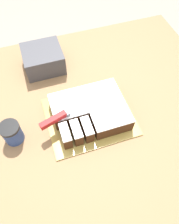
% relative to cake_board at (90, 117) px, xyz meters
% --- Properties ---
extents(ground_plane, '(8.00, 8.00, 0.00)m').
position_rel_cake_board_xyz_m(ground_plane, '(-0.06, 0.01, -0.92)').
color(ground_plane, '#9E9384').
extents(countertop, '(1.40, 1.10, 0.91)m').
position_rel_cake_board_xyz_m(countertop, '(-0.06, 0.01, -0.46)').
color(countertop, '#936D47').
rests_on(countertop, ground_plane).
extents(cake_board, '(0.36, 0.30, 0.01)m').
position_rel_cake_board_xyz_m(cake_board, '(0.00, 0.00, 0.00)').
color(cake_board, gold).
rests_on(cake_board, countertop).
extents(cake, '(0.29, 0.23, 0.07)m').
position_rel_cake_board_xyz_m(cake, '(0.01, 0.00, 0.04)').
color(cake, '#472814').
rests_on(cake, cake_board).
extents(knife, '(0.28, 0.11, 0.02)m').
position_rel_cake_board_xyz_m(knife, '(-0.12, -0.01, 0.08)').
color(knife, silver).
rests_on(knife, cake).
extents(coffee_cup, '(0.08, 0.08, 0.09)m').
position_rel_cake_board_xyz_m(coffee_cup, '(-0.31, -0.00, 0.04)').
color(coffee_cup, '#334C8C').
rests_on(coffee_cup, countertop).
extents(storage_box, '(0.18, 0.17, 0.10)m').
position_rel_cake_board_xyz_m(storage_box, '(-0.12, 0.35, 0.05)').
color(storage_box, '#47474C').
rests_on(storage_box, countertop).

